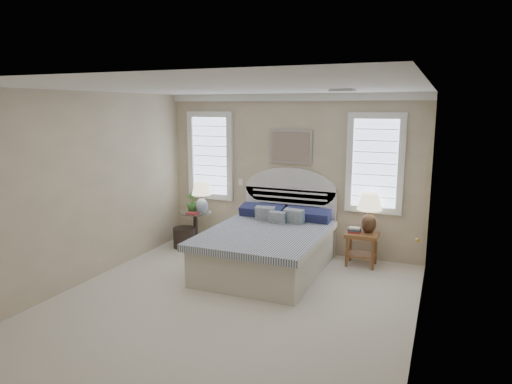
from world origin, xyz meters
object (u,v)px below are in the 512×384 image
object	(u,v)px
bed	(269,245)
lamp_left	(202,194)
nightstand_right	(362,242)
side_table_left	(196,225)
lamp_right	(369,208)
floor_pot	(184,237)

from	to	relation	value
bed	lamp_left	size ratio (longest dim) A/B	4.05
nightstand_right	side_table_left	bearing A→B (deg)	-178.06
side_table_left	lamp_right	size ratio (longest dim) A/B	0.99
nightstand_right	lamp_right	bearing A→B (deg)	45.17
bed	nightstand_right	size ratio (longest dim) A/B	4.29
nightstand_right	lamp_left	size ratio (longest dim) A/B	0.94
nightstand_right	floor_pot	world-z (taller)	nightstand_right
floor_pot	side_table_left	bearing A→B (deg)	47.81
lamp_left	lamp_right	bearing A→B (deg)	3.58
floor_pot	lamp_left	bearing A→B (deg)	29.85
bed	floor_pot	size ratio (longest dim) A/B	5.76
lamp_left	bed	bearing A→B (deg)	-21.43
side_table_left	nightstand_right	world-z (taller)	side_table_left
lamp_left	lamp_right	xyz separation A→B (m)	(2.90, 0.18, -0.05)
bed	lamp_right	distance (m)	1.67
bed	lamp_left	xyz separation A→B (m)	(-1.51, 0.59, 0.59)
nightstand_right	lamp_left	bearing A→B (deg)	-178.00
side_table_left	lamp_right	bearing A→B (deg)	3.45
side_table_left	floor_pot	xyz separation A→B (m)	(-0.14, -0.16, -0.21)
lamp_right	bed	bearing A→B (deg)	-150.72
side_table_left	floor_pot	bearing A→B (deg)	-132.19
bed	lamp_right	size ratio (longest dim) A/B	3.57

